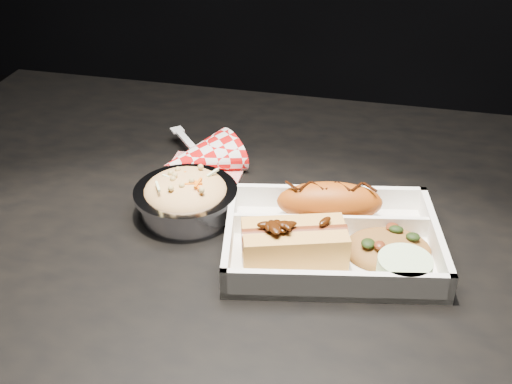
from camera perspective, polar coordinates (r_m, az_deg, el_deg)
dining_table at (r=0.87m, az=1.69°, el=-7.57°), size 1.20×0.80×0.75m
food_tray at (r=0.77m, az=6.70°, el=-4.57°), size 0.28×0.22×0.04m
fried_pastry at (r=0.80m, az=6.56°, el=-0.90°), size 0.14×0.08×0.05m
hotdog at (r=0.73m, az=3.43°, el=-4.34°), size 0.13×0.09×0.06m
fried_rice_mound at (r=0.76m, az=11.71°, el=-4.35°), size 0.12×0.10×0.03m
cupcake_liner at (r=0.73m, az=13.02°, el=-6.77°), size 0.06×0.06×0.03m
foil_coleslaw_cup at (r=0.82m, az=-6.26°, el=-0.37°), size 0.13×0.13×0.06m
napkin_fork at (r=0.93m, az=-5.02°, el=3.07°), size 0.15×0.16×0.10m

